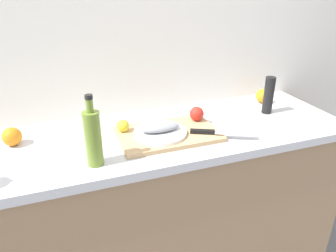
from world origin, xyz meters
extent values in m
cube|color=white|center=(0.00, 0.33, 1.25)|extent=(3.20, 0.05, 2.50)
cube|color=#9E7A56|center=(0.00, 0.00, 0.43)|extent=(2.00, 0.58, 0.86)
cube|color=silver|center=(0.00, 0.00, 0.88)|extent=(2.00, 0.60, 0.04)
cube|color=tan|center=(0.10, -0.05, 0.91)|extent=(0.45, 0.29, 0.02)
cylinder|color=white|center=(0.06, -0.06, 0.93)|extent=(0.24, 0.24, 0.01)
ellipsoid|color=gray|center=(0.06, -0.06, 0.95)|extent=(0.18, 0.08, 0.04)
cube|color=silver|center=(0.37, -0.18, 0.93)|extent=(0.18, 0.11, 0.00)
cube|color=black|center=(0.24, -0.12, 0.93)|extent=(0.11, 0.07, 0.02)
sphere|color=yellow|center=(-0.09, 0.03, 0.95)|extent=(0.06, 0.06, 0.06)
sphere|color=red|center=(0.28, 0.03, 0.95)|extent=(0.07, 0.07, 0.07)
cylinder|color=olive|center=(-0.24, -0.18, 1.01)|extent=(0.06, 0.06, 0.22)
cylinder|color=olive|center=(-0.24, -0.18, 1.14)|extent=(0.03, 0.03, 0.05)
cylinder|color=black|center=(-0.24, -0.18, 1.18)|extent=(0.03, 0.03, 0.02)
sphere|color=orange|center=(-0.56, 0.09, 0.94)|extent=(0.08, 0.08, 0.08)
sphere|color=orange|center=(0.76, 0.17, 0.94)|extent=(0.08, 0.08, 0.08)
cylinder|color=black|center=(0.69, 0.03, 1.00)|extent=(0.05, 0.05, 0.20)
camera|label=1|loc=(-0.34, -1.28, 1.56)|focal=34.04mm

